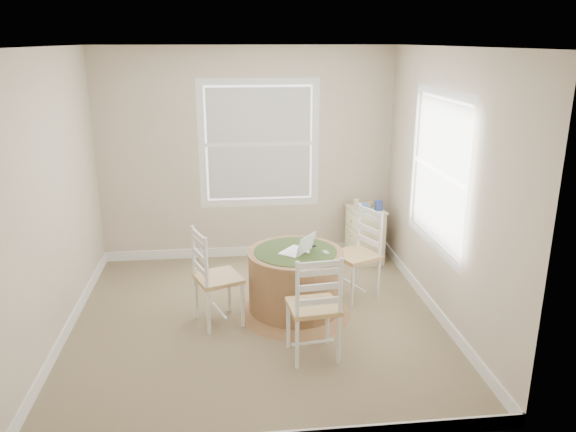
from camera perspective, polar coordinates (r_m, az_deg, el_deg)
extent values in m
cube|color=#7D6F4F|center=(5.64, -3.12, -10.77)|extent=(3.60, 3.60, 0.02)
cube|color=white|center=(4.97, -3.63, 16.91)|extent=(3.60, 3.60, 0.02)
cube|color=beige|center=(6.91, -4.20, 6.12)|extent=(3.60, 0.02, 2.60)
cube|color=beige|center=(3.44, -1.67, -5.76)|extent=(3.60, 0.02, 2.60)
cube|color=beige|center=(5.37, -23.01, 1.44)|extent=(0.02, 3.60, 2.60)
cube|color=beige|center=(5.54, 15.70, 2.65)|extent=(0.02, 3.60, 2.60)
cube|color=white|center=(7.24, -3.97, -3.58)|extent=(3.60, 0.02, 0.12)
cube|color=white|center=(5.81, -21.36, -10.39)|extent=(0.02, 3.60, 0.12)
cube|color=white|center=(5.96, 14.53, -8.95)|extent=(0.02, 3.60, 0.12)
cylinder|color=olive|center=(5.63, 0.75, -6.52)|extent=(0.93, 0.93, 0.60)
cone|color=olive|center=(5.77, 0.73, -9.54)|extent=(1.13, 1.13, 0.07)
cylinder|color=olive|center=(5.52, 0.76, -3.77)|extent=(0.95, 0.95, 0.03)
cylinder|color=#2E471F|center=(5.51, 0.76, -3.62)|extent=(0.82, 0.82, 0.01)
cone|color=#2E471F|center=(5.53, 0.76, -4.16)|extent=(0.91, 0.91, 0.10)
cube|color=white|center=(5.50, 0.69, -3.65)|extent=(0.34, 0.36, 0.02)
cube|color=silver|center=(5.49, 0.69, -3.55)|extent=(0.24, 0.26, 0.00)
cube|color=black|center=(5.40, 1.85, -2.88)|extent=(0.23, 0.27, 0.19)
ellipsoid|color=white|center=(5.49, 1.96, -3.64)|extent=(0.07, 0.10, 0.03)
cube|color=#B7BABF|center=(5.49, 3.86, -3.72)|extent=(0.07, 0.10, 0.02)
cube|color=black|center=(5.63, 2.50, -3.09)|extent=(0.07, 0.06, 0.02)
cube|color=beige|center=(7.06, 7.81, -1.92)|extent=(0.41, 0.53, 0.66)
cube|color=beige|center=(6.96, 7.93, 0.70)|extent=(0.45, 0.56, 0.02)
cube|color=beige|center=(7.08, 6.56, -3.54)|extent=(0.07, 0.41, 0.14)
cube|color=beige|center=(7.01, 6.62, -2.00)|extent=(0.07, 0.41, 0.14)
cube|color=beige|center=(6.94, 6.67, -0.50)|extent=(0.07, 0.41, 0.14)
cube|color=#527EBC|center=(6.83, 7.75, 0.90)|extent=(0.14, 0.14, 0.10)
cube|color=#EEC254|center=(7.00, 7.99, 1.12)|extent=(0.16, 0.12, 0.06)
cube|color=#34499D|center=(6.90, 9.02, 1.09)|extent=(0.09, 0.09, 0.12)
cylinder|color=beige|center=(7.02, 7.08, 1.33)|extent=(0.07, 0.07, 0.09)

